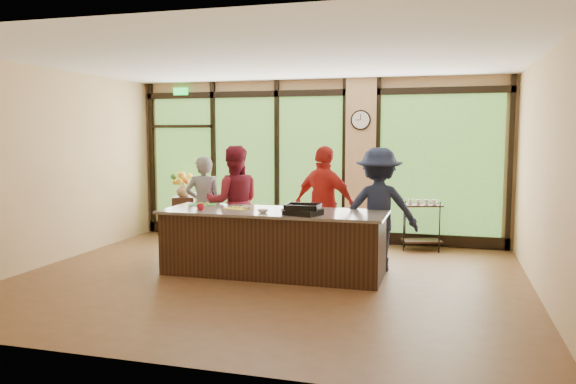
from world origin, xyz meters
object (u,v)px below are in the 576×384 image
Objects in this scene: flower_stand at (184,218)px; cook_left at (204,206)px; island_base at (273,244)px; roasting_pan at (303,212)px; cook_right at (378,209)px; bar_cart at (422,220)px.

cook_left is at bearing -74.03° from flower_stand.
roasting_pan is at bearing -30.94° from island_base.
cook_right is at bearing -42.78° from flower_stand.
cook_right reaches higher than bar_cart.
island_base is 6.87× the size of roasting_pan.
island_base is 1.87× the size of cook_left.
cook_right is 1.74m from bar_cart.
island_base is 1.73m from cook_left.
bar_cart is at bearing -119.53° from cook_right.
cook_left is 3.67× the size of roasting_pan.
cook_right is 2.04× the size of bar_cart.
cook_left reaches higher than roasting_pan.
roasting_pan is at bearing -61.61° from flower_stand.
roasting_pan is (1.97, -1.16, 0.13)m from cook_left.
bar_cart is (3.43, 1.43, -0.30)m from cook_left.
flower_stand is 4.42m from bar_cart.
island_base is 1.72× the size of cook_right.
island_base is 3.81× the size of flower_stand.
island_base is 1.63m from cook_right.
flower_stand is at bearing 139.23° from island_base.
cook_left is at bearing -13.79° from cook_right.
island_base reaches higher than flower_stand.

